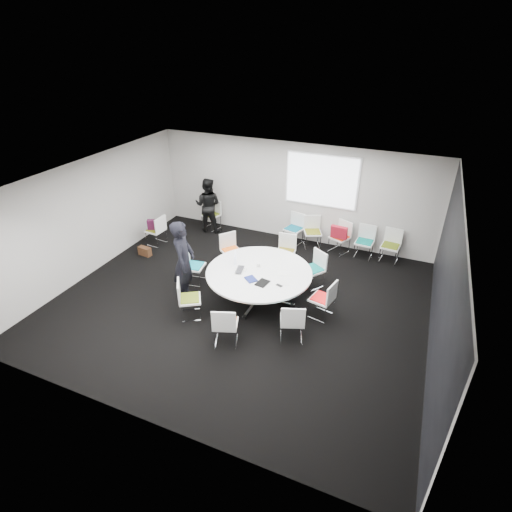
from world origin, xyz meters
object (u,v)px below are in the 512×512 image
at_px(chair_back_c, 339,243).
at_px(person_back, 208,205).
at_px(chair_ring_a, 322,305).
at_px(chair_ring_f, 190,305).
at_px(chair_ring_g, 226,331).
at_px(chair_back_d, 364,248).
at_px(chair_ring_b, 313,275).
at_px(chair_back_e, 389,252).
at_px(maroon_bag, 155,224).
at_px(person_main, 184,262).
at_px(conference_table, 259,278).
at_px(chair_back_b, 312,238).
at_px(chair_ring_c, 285,258).
at_px(chair_ring_e, 194,272).
at_px(chair_person_back, 212,220).
at_px(chair_back_a, 293,234).
at_px(cup, 259,265).
at_px(chair_spare_left, 157,236).
at_px(chair_ring_h, 292,328).
at_px(chair_ring_d, 231,257).
at_px(laptop, 242,270).
at_px(brown_bag, 145,251).

height_order(chair_back_c, person_back, person_back).
xyz_separation_m(chair_ring_a, chair_ring_f, (-2.58, -1.10, 0.00)).
height_order(chair_ring_g, chair_back_d, same).
height_order(chair_ring_b, chair_back_e, same).
bearing_deg(chair_ring_b, chair_ring_f, 80.03).
bearing_deg(chair_ring_f, chair_ring_a, 81.17).
xyz_separation_m(chair_ring_b, maroon_bag, (-4.69, 0.32, 0.34)).
relative_size(person_main, maroon_bag, 4.80).
distance_m(conference_table, chair_back_b, 2.97).
xyz_separation_m(chair_back_c, person_main, (-2.69, -3.55, 0.69)).
xyz_separation_m(chair_ring_c, maroon_bag, (-3.81, -0.22, 0.34)).
relative_size(chair_back_e, person_back, 0.53).
height_order(conference_table, chair_ring_e, chair_ring_e).
height_order(chair_back_b, person_main, person_main).
height_order(chair_back_e, chair_person_back, same).
xyz_separation_m(chair_ring_g, chair_back_a, (-0.13, 4.54, 0.00)).
height_order(chair_back_b, person_back, person_back).
bearing_deg(cup, chair_back_c, 65.18).
bearing_deg(chair_back_d, chair_back_e, -173.13).
bearing_deg(chair_spare_left, chair_back_a, -61.48).
distance_m(chair_ring_b, chair_spare_left, 4.69).
bearing_deg(chair_ring_b, chair_back_c, -62.65).
xyz_separation_m(chair_back_b, chair_person_back, (-3.19, -0.04, 0.00)).
relative_size(chair_ring_h, maroon_bag, 2.20).
height_order(chair_ring_d, chair_ring_f, same).
height_order(chair_ring_d, laptop, chair_ring_d).
xyz_separation_m(chair_ring_d, chair_ring_e, (-0.49, -1.04, 0.00)).
xyz_separation_m(chair_ring_a, cup, (-1.56, 0.25, 0.50)).
xyz_separation_m(conference_table, brown_bag, (-3.65, 0.66, -0.43)).
bearing_deg(laptop, chair_ring_g, -179.35).
relative_size(chair_ring_g, person_main, 0.46).
height_order(chair_back_a, chair_back_c, same).
bearing_deg(chair_ring_e, cup, 86.58).
xyz_separation_m(chair_ring_b, chair_ring_f, (-2.07, -2.17, 0.00)).
xyz_separation_m(chair_back_e, maroon_bag, (-6.23, -1.61, 0.34)).
distance_m(chair_person_back, person_back, 0.57).
distance_m(chair_ring_d, chair_ring_f, 2.23).
bearing_deg(chair_back_a, chair_ring_e, 76.25).
xyz_separation_m(chair_back_a, chair_back_c, (1.33, -0.01, 0.00)).
bearing_deg(chair_person_back, chair_ring_e, 126.69).
bearing_deg(chair_ring_a, chair_ring_b, 37.42).
distance_m(chair_back_c, chair_back_e, 1.33).
distance_m(chair_ring_a, chair_ring_e, 3.18).
bearing_deg(cup, brown_bag, 172.43).
bearing_deg(laptop, chair_person_back, 26.85).
height_order(chair_back_d, chair_person_back, same).
bearing_deg(chair_back_b, chair_person_back, -24.17).
relative_size(conference_table, chair_back_d, 2.66).
bearing_deg(chair_back_c, laptop, 88.02).
bearing_deg(chair_back_a, maroon_bag, 38.58).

